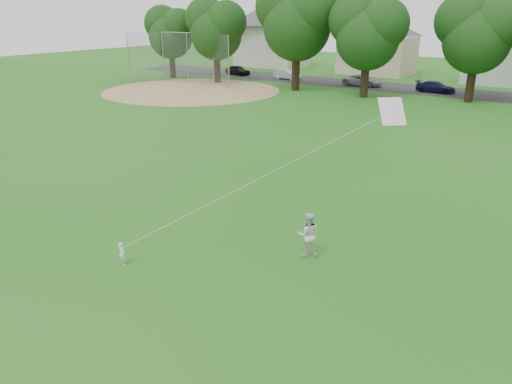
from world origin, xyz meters
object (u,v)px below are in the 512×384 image
Objects in this scene: older_boy at (308,235)px; baseball_backstop at (185,58)px; kite at (261,178)px; toddler at (122,253)px.

older_boy is 0.13× the size of baseball_backstop.
kite is (-1.63, -0.42, 1.79)m from older_boy.
toddler is 42.70m from baseball_backstop.
kite reaches higher than toddler.
baseball_backstop reaches higher than older_boy.
baseball_backstop is at bearing -43.73° from toddler.
baseball_backstop reaches higher than toddler.
toddler is 0.07× the size of baseball_backstop.
kite is 42.03m from baseball_backstop.
older_boy is 0.15× the size of kite.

